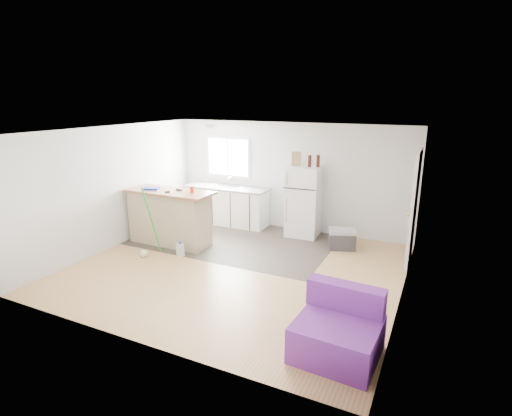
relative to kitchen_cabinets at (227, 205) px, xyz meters
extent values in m
cube|color=#B08849|center=(1.42, -2.19, -0.46)|extent=(5.50, 5.00, 0.01)
cube|color=white|center=(1.42, -2.19, 1.94)|extent=(5.50, 5.00, 0.01)
cube|color=silver|center=(1.42, 0.31, 0.74)|extent=(5.50, 0.01, 2.40)
cube|color=silver|center=(1.42, -4.69, 0.74)|extent=(5.50, 0.01, 2.40)
cube|color=silver|center=(-1.33, -2.19, 0.74)|extent=(0.01, 5.00, 2.40)
cube|color=silver|center=(4.17, -2.19, 0.74)|extent=(0.01, 5.00, 2.40)
cube|color=#38312A|center=(0.70, -0.94, -0.45)|extent=(4.05, 2.50, 0.00)
cube|color=white|center=(-0.13, 0.30, 1.09)|extent=(1.18, 0.04, 0.98)
cube|color=white|center=(-0.13, 0.28, 1.09)|extent=(1.05, 0.01, 0.85)
cube|color=white|center=(-0.13, 0.28, 1.09)|extent=(0.03, 0.02, 0.85)
cube|color=white|center=(4.14, -0.64, 0.56)|extent=(0.05, 0.82, 2.03)
cube|color=white|center=(4.15, -0.64, 0.56)|extent=(0.03, 0.92, 2.10)
sphere|color=gold|center=(4.10, -0.96, 0.54)|extent=(0.07, 0.07, 0.07)
cylinder|color=white|center=(0.22, -0.99, 1.90)|extent=(0.30, 0.30, 0.07)
cube|color=white|center=(0.00, 0.00, -0.03)|extent=(1.95, 0.60, 0.86)
cube|color=gray|center=(0.00, 0.00, 0.42)|extent=(2.01, 0.64, 0.04)
cube|color=silver|center=(0.00, -0.03, 0.42)|extent=(0.54, 0.41, 0.06)
cube|color=tan|center=(-0.39, -1.68, 0.08)|extent=(1.67, 0.61, 1.07)
cube|color=#A06D44|center=(-0.36, -1.68, 0.64)|extent=(1.83, 0.72, 0.05)
cube|color=white|center=(1.90, -0.02, 0.31)|extent=(0.71, 0.67, 1.53)
cube|color=black|center=(1.90, -0.34, 0.64)|extent=(0.67, 0.05, 0.02)
cube|color=silver|center=(1.63, -0.35, 0.84)|extent=(0.03, 0.02, 0.28)
cube|color=silver|center=(1.63, -0.35, 0.17)|extent=(0.03, 0.02, 0.53)
cube|color=#303033|center=(2.88, -0.47, -0.29)|extent=(0.59, 0.49, 0.34)
cube|color=gray|center=(2.88, -0.47, -0.09)|extent=(0.62, 0.52, 0.07)
cube|color=purple|center=(3.66, -3.88, -0.24)|extent=(0.98, 0.93, 0.44)
cube|color=purple|center=(3.66, -3.55, 0.15)|extent=(0.94, 0.27, 0.33)
cube|color=silver|center=(0.20, -2.17, -0.34)|extent=(0.15, 0.12, 0.24)
cylinder|color=blue|center=(0.20, -2.17, -0.19)|extent=(0.06, 0.06, 0.05)
cylinder|color=green|center=(-0.27, -2.38, 0.25)|extent=(0.10, 0.36, 1.33)
sphere|color=beige|center=(-0.40, -2.51, -0.39)|extent=(0.15, 0.15, 0.15)
cylinder|color=red|center=(0.14, -1.62, 0.73)|extent=(0.11, 0.11, 0.12)
cube|color=#1229AC|center=(-0.76, -1.74, 0.68)|extent=(0.36, 0.32, 0.04)
cube|color=black|center=(-0.19, -1.59, 0.68)|extent=(0.15, 0.08, 0.03)
cube|color=black|center=(-0.29, -1.83, 0.68)|extent=(0.11, 0.08, 0.03)
cube|color=tan|center=(1.72, -0.07, 1.22)|extent=(0.22, 0.17, 0.30)
cylinder|color=#39120A|center=(2.03, -0.10, 1.20)|extent=(0.09, 0.09, 0.25)
cylinder|color=#39120A|center=(2.18, -0.01, 1.20)|extent=(0.09, 0.09, 0.25)
camera|label=1|loc=(4.56, -7.93, 2.47)|focal=28.00mm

